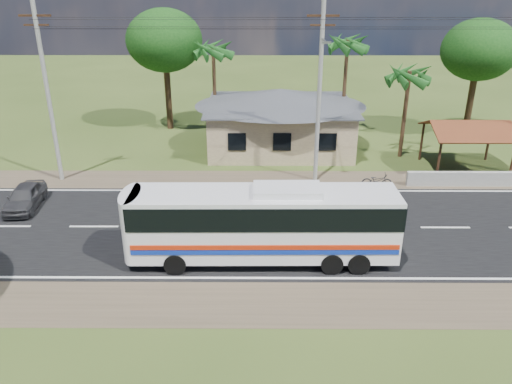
% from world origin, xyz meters
% --- Properties ---
extents(ground, '(120.00, 120.00, 0.00)m').
position_xyz_m(ground, '(0.00, 0.00, 0.00)').
color(ground, '#304418').
rests_on(ground, ground).
extents(road, '(120.00, 16.00, 0.03)m').
position_xyz_m(road, '(0.00, 0.00, 0.01)').
color(road, black).
rests_on(road, ground).
extents(house, '(12.40, 10.00, 5.00)m').
position_xyz_m(house, '(1.00, 13.00, 2.64)').
color(house, tan).
rests_on(house, ground).
extents(waiting_shed, '(5.20, 4.48, 3.35)m').
position_xyz_m(waiting_shed, '(13.00, 8.50, 2.73)').
color(waiting_shed, '#3D2716').
rests_on(waiting_shed, ground).
extents(concrete_barrier, '(7.00, 0.30, 0.90)m').
position_xyz_m(concrete_barrier, '(12.00, 5.60, 0.45)').
color(concrete_barrier, '#9E9E99').
rests_on(concrete_barrier, ground).
extents(utility_poles, '(32.80, 2.22, 11.00)m').
position_xyz_m(utility_poles, '(2.67, 6.49, 5.77)').
color(utility_poles, '#9E9E99').
rests_on(utility_poles, ground).
extents(palm_near, '(2.80, 2.80, 6.70)m').
position_xyz_m(palm_near, '(9.50, 11.00, 5.71)').
color(palm_near, '#47301E').
rests_on(palm_near, ground).
extents(palm_mid, '(2.80, 2.80, 8.20)m').
position_xyz_m(palm_mid, '(6.00, 15.50, 7.16)').
color(palm_mid, '#47301E').
rests_on(palm_mid, ground).
extents(palm_far, '(2.80, 2.80, 7.70)m').
position_xyz_m(palm_far, '(-4.00, 16.00, 6.68)').
color(palm_far, '#47301E').
rests_on(palm_far, ground).
extents(tree_behind_house, '(6.00, 6.00, 9.61)m').
position_xyz_m(tree_behind_house, '(-8.00, 18.00, 7.12)').
color(tree_behind_house, '#47301E').
rests_on(tree_behind_house, ground).
extents(tree_behind_shed, '(5.60, 5.60, 9.02)m').
position_xyz_m(tree_behind_shed, '(16.00, 16.00, 6.68)').
color(tree_behind_shed, '#47301E').
rests_on(tree_behind_shed, ground).
extents(coach_bus, '(11.64, 2.63, 3.60)m').
position_xyz_m(coach_bus, '(-0.28, -3.19, 2.06)').
color(coach_bus, silver).
rests_on(coach_bus, ground).
extents(motorcycle, '(1.85, 0.74, 0.95)m').
position_xyz_m(motorcycle, '(6.59, 5.21, 0.48)').
color(motorcycle, black).
rests_on(motorcycle, ground).
extents(small_car, '(1.84, 3.92, 1.30)m').
position_xyz_m(small_car, '(-13.43, 2.30, 0.65)').
color(small_car, '#2C2C2F').
rests_on(small_car, ground).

